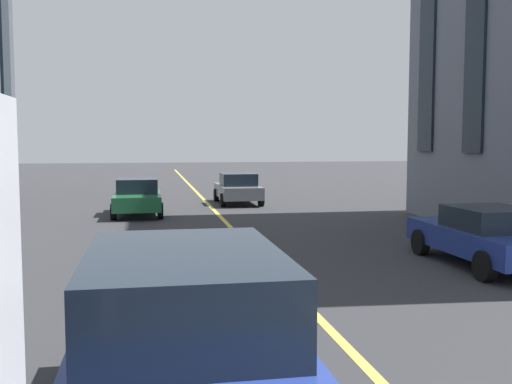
{
  "coord_description": "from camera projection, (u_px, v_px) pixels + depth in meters",
  "views": [
    {
      "loc": [
        0.08,
        2.68,
        2.85
      ],
      "look_at": [
        11.4,
        0.61,
        1.86
      ],
      "focal_mm": 41.66,
      "sensor_mm": 36.0,
      "label": 1
    }
  ],
  "objects": [
    {
      "name": "lane_centre_line",
      "position": [
        228.0,
        225.0,
        20.25
      ],
      "size": [
        80.0,
        0.16,
        0.01
      ],
      "color": "#D8C64C",
      "rests_on": "ground_plane"
    },
    {
      "name": "car_grey_oncoming",
      "position": [
        238.0,
        188.0,
        27.06
      ],
      "size": [
        3.9,
        1.89,
        1.4
      ],
      "color": "slate",
      "rests_on": "ground_plane"
    },
    {
      "name": "car_blue_parked_b",
      "position": [
        486.0,
        236.0,
        13.55
      ],
      "size": [
        4.4,
        1.95,
        1.37
      ],
      "color": "navy",
      "rests_on": "ground_plane"
    },
    {
      "name": "car_blue_far",
      "position": [
        185.0,
        350.0,
        5.37
      ],
      "size": [
        4.7,
        2.14,
        1.88
      ],
      "color": "navy",
      "rests_on": "ground_plane"
    },
    {
      "name": "car_green_near",
      "position": [
        137.0,
        197.0,
        22.94
      ],
      "size": [
        3.9,
        1.89,
        1.4
      ],
      "color": "#1E6038",
      "rests_on": "ground_plane"
    }
  ]
}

